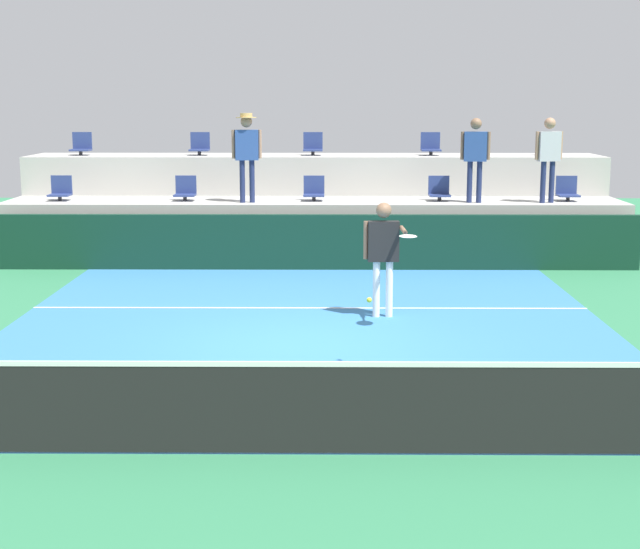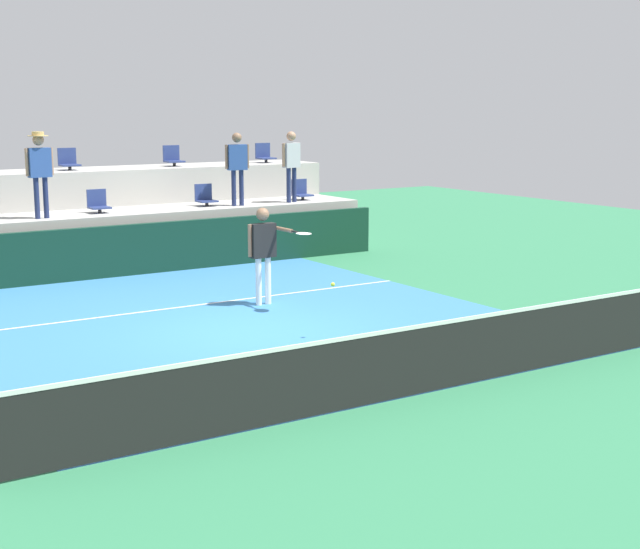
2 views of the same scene
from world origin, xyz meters
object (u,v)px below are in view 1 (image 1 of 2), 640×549
(stadium_chair_upper_left, at_px, (200,146))
(spectator_leaning_on_rail, at_px, (549,151))
(stadium_chair_lower_far_right, at_px, (567,191))
(tennis_player, at_px, (384,247))
(stadium_chair_upper_far_left, at_px, (81,146))
(stadium_chair_lower_right, at_px, (439,191))
(spectator_with_hat, at_px, (247,147))
(stadium_chair_lower_center, at_px, (314,190))
(tennis_ball, at_px, (369,300))
(stadium_chair_upper_far_right, at_px, (548,146))
(stadium_chair_upper_right, at_px, (431,146))
(stadium_chair_upper_center, at_px, (313,146))
(stadium_chair_lower_far_left, at_px, (61,190))
(spectator_in_white, at_px, (475,152))
(stadium_chair_lower_left, at_px, (185,190))

(stadium_chair_upper_left, bearing_deg, spectator_leaning_on_rail, -16.35)
(stadium_chair_lower_far_right, xyz_separation_m, tennis_player, (-4.17, -5.46, -0.36))
(stadium_chair_upper_left, relative_size, tennis_player, 0.29)
(stadium_chair_upper_far_left, height_order, stadium_chair_upper_left, same)
(stadium_chair_lower_right, height_order, tennis_player, tennis_player)
(tennis_player, xyz_separation_m, spectator_with_hat, (-2.53, 5.07, 1.28))
(stadium_chair_lower_center, bearing_deg, tennis_ball, -84.35)
(stadium_chair_lower_far_right, relative_size, stadium_chair_upper_far_right, 1.00)
(stadium_chair_upper_right, xyz_separation_m, tennis_ball, (-1.82, -10.03, -1.45))
(stadium_chair_upper_center, relative_size, spectator_with_hat, 0.28)
(stadium_chair_lower_right, distance_m, spectator_leaning_on_rail, 2.36)
(stadium_chair_upper_far_left, height_order, spectator_leaning_on_rail, spectator_leaning_on_rail)
(stadium_chair_lower_far_left, distance_m, spectator_in_white, 8.71)
(stadium_chair_lower_far_right, relative_size, stadium_chair_upper_far_left, 1.00)
(stadium_chair_lower_center, height_order, spectator_leaning_on_rail, spectator_leaning_on_rail)
(spectator_with_hat, bearing_deg, stadium_chair_lower_center, 15.62)
(stadium_chair_lower_center, xyz_separation_m, stadium_chair_lower_right, (2.63, 0.00, 0.00))
(stadium_chair_upper_left, xyz_separation_m, stadium_chair_upper_right, (5.26, 0.00, 0.00))
(stadium_chair_upper_far_left, height_order, spectator_in_white, spectator_in_white)
(stadium_chair_upper_right, height_order, spectator_with_hat, spectator_with_hat)
(stadium_chair_upper_center, height_order, stadium_chair_upper_right, same)
(stadium_chair_upper_far_left, height_order, tennis_ball, stadium_chair_upper_far_left)
(stadium_chair_upper_far_left, bearing_deg, stadium_chair_lower_right, -12.72)
(stadium_chair_lower_right, xyz_separation_m, stadium_chair_upper_right, (-0.00, 1.80, 0.85))
(stadium_chair_upper_far_left, distance_m, spectator_in_white, 8.92)
(spectator_in_white, bearing_deg, stadium_chair_lower_far_left, 177.46)
(stadium_chair_upper_far_left, bearing_deg, stadium_chair_upper_right, 0.00)
(stadium_chair_lower_far_right, xyz_separation_m, spectator_in_white, (-2.02, -0.38, 0.83))
(stadium_chair_upper_right, bearing_deg, stadium_chair_lower_left, -161.38)
(stadium_chair_upper_left, distance_m, tennis_player, 8.28)
(stadium_chair_upper_left, bearing_deg, spectator_with_hat, -59.99)
(tennis_player, bearing_deg, stadium_chair_upper_right, 78.53)
(stadium_chair_upper_left, bearing_deg, stadium_chair_upper_far_right, 0.00)
(stadium_chair_lower_left, bearing_deg, spectator_with_hat, -15.98)
(spectator_with_hat, bearing_deg, tennis_ball, -74.42)
(stadium_chair_upper_far_right, bearing_deg, spectator_leaning_on_rail, -102.38)
(stadium_chair_lower_right, bearing_deg, stadium_chair_upper_center, 146.16)
(stadium_chair_upper_center, bearing_deg, spectator_with_hat, -121.19)
(stadium_chair_lower_left, distance_m, stadium_chair_upper_far_right, 8.25)
(stadium_chair_lower_far_left, bearing_deg, stadium_chair_upper_left, 33.51)
(stadium_chair_upper_center, bearing_deg, stadium_chair_upper_far_left, 180.00)
(stadium_chair_upper_right, xyz_separation_m, stadium_chair_upper_far_right, (2.66, 0.00, 0.00))
(stadium_chair_lower_far_left, bearing_deg, stadium_chair_lower_far_right, 0.00)
(spectator_leaning_on_rail, bearing_deg, spectator_with_hat, 180.00)
(stadium_chair_lower_right, xyz_separation_m, stadium_chair_upper_left, (-5.27, 1.80, 0.85))
(stadium_chair_lower_left, relative_size, stadium_chair_lower_right, 1.00)
(stadium_chair_upper_center, bearing_deg, stadium_chair_lower_left, -145.94)
(stadium_chair_lower_center, xyz_separation_m, spectator_in_white, (3.31, -0.38, 0.83))
(stadium_chair_lower_right, bearing_deg, tennis_ball, -102.48)
(stadium_chair_lower_right, relative_size, stadium_chair_upper_far_right, 1.00)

